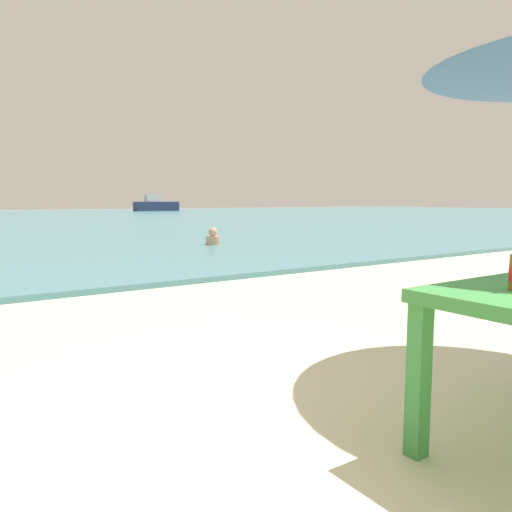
# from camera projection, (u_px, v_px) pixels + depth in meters

# --- Properties ---
(swimmer_person) EXTENTS (0.34, 0.34, 0.41)m
(swimmer_person) POSITION_uv_depth(u_px,v_px,m) (213.00, 238.00, 11.78)
(swimmer_person) COLOR tan
(swimmer_person) RESTS_ON sea_water
(boat_fishing_trawler) EXTENTS (4.37, 1.19, 1.59)m
(boat_fishing_trawler) POSITION_uv_depth(u_px,v_px,m) (156.00, 205.00, 48.46)
(boat_fishing_trawler) COLOR navy
(boat_fishing_trawler) RESTS_ON sea_water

